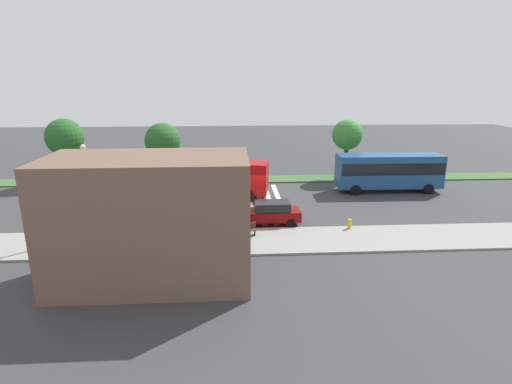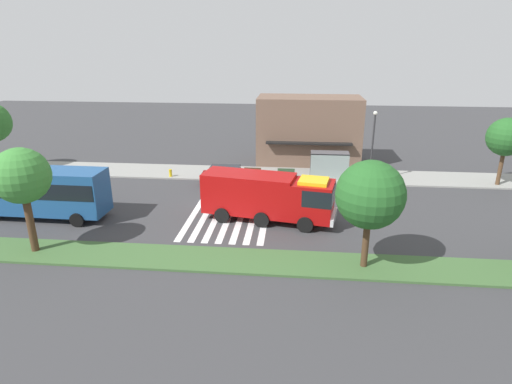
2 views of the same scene
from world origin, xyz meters
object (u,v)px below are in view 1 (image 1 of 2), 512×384
at_px(transit_bus, 389,170).
at_px(fire_hydrant, 350,224).
at_px(bench_near_shelter, 199,230).
at_px(parked_car_mid, 270,213).
at_px(bus_stop_shelter, 140,213).
at_px(fire_truck, 215,177).
at_px(bench_west_of_shelter, 244,229).
at_px(median_tree_center, 65,138).
at_px(street_lamp, 87,183).
at_px(median_tree_west, 163,141).
at_px(median_tree_far_west, 347,135).

distance_m(transit_bus, fire_hydrant, 12.50).
distance_m(transit_bus, bench_near_shelter, 21.02).
relative_size(parked_car_mid, bus_stop_shelter, 1.36).
height_order(fire_truck, bench_west_of_shelter, fire_truck).
height_order(fire_truck, median_tree_center, median_tree_center).
distance_m(transit_bus, median_tree_center, 33.24).
distance_m(transit_bus, street_lamp, 27.47).
bearing_deg(median_tree_west, street_lamp, 80.25).
bearing_deg(median_tree_center, median_tree_west, 180.00).
bearing_deg(transit_bus, median_tree_far_west, 119.39).
relative_size(bench_near_shelter, median_tree_center, 0.24).
distance_m(fire_truck, bench_west_of_shelter, 10.53).
xyz_separation_m(bus_stop_shelter, bench_near_shelter, (-4.00, 0.02, -1.30)).
height_order(bench_near_shelter, median_tree_far_west, median_tree_far_west).
xyz_separation_m(transit_bus, street_lamp, (25.34, 10.47, 1.76)).
distance_m(bus_stop_shelter, median_tree_center, 19.97).
height_order(fire_truck, median_tree_far_west, median_tree_far_west).
height_order(fire_truck, fire_hydrant, fire_truck).
distance_m(bus_stop_shelter, street_lamp, 4.21).
bearing_deg(bench_west_of_shelter, median_tree_center, -42.16).
distance_m(median_tree_far_west, median_tree_center, 29.85).
xyz_separation_m(bench_near_shelter, bench_west_of_shelter, (-3.17, 0.00, 0.00)).
distance_m(bus_stop_shelter, median_tree_far_west, 25.18).
relative_size(street_lamp, median_tree_center, 0.97).
relative_size(bench_west_of_shelter, median_tree_center, 0.24).
xyz_separation_m(fire_truck, parked_car_mid, (-4.44, 7.64, -1.04)).
distance_m(parked_car_mid, street_lamp, 13.30).
bearing_deg(fire_truck, parked_car_mid, 130.45).
distance_m(street_lamp, median_tree_west, 15.96).
bearing_deg(median_tree_center, bench_near_shelter, 132.35).
xyz_separation_m(bench_near_shelter, street_lamp, (7.61, -0.72, 3.34)).
distance_m(bus_stop_shelter, fire_hydrant, 15.05).
relative_size(bus_stop_shelter, median_tree_west, 0.57).
height_order(transit_bus, median_tree_far_west, median_tree_far_west).
distance_m(median_tree_west, fire_hydrant, 22.61).
relative_size(fire_truck, parked_car_mid, 2.05).
bearing_deg(bench_west_of_shelter, parked_car_mid, -129.04).
bearing_deg(median_tree_center, median_tree_far_west, -180.00).
xyz_separation_m(fire_truck, transit_bus, (-16.94, -1.03, 0.22)).
xyz_separation_m(bus_stop_shelter, median_tree_far_west, (-18.86, -16.42, 2.97)).
xyz_separation_m(fire_truck, bus_stop_shelter, (4.78, 10.14, -0.06)).
distance_m(parked_car_mid, fire_hydrant, 6.00).
bearing_deg(bench_near_shelter, transit_bus, -147.72).
xyz_separation_m(bus_stop_shelter, street_lamp, (3.61, -0.70, 2.04)).
xyz_separation_m(fire_truck, median_tree_west, (5.69, -6.28, 2.48)).
bearing_deg(bus_stop_shelter, fire_hydrant, -176.95).
bearing_deg(street_lamp, transit_bus, -157.54).
distance_m(fire_truck, median_tree_center, 17.22).
distance_m(bench_west_of_shelter, median_tree_west, 18.72).
bearing_deg(fire_truck, median_tree_center, -11.41).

